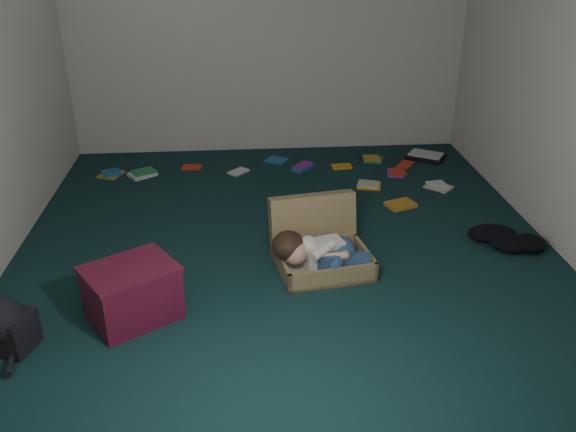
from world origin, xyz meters
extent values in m
plane|color=#0F2A2C|center=(0.00, 0.00, 0.00)|extent=(4.50, 4.50, 0.00)
plane|color=silver|center=(0.00, 2.25, 1.30)|extent=(4.50, 0.00, 4.50)
plane|color=silver|center=(0.00, -2.25, 1.30)|extent=(4.50, 0.00, 4.50)
cube|color=olive|center=(0.24, -0.34, 0.07)|extent=(0.70, 0.55, 0.14)
cube|color=beige|center=(0.24, -0.34, 0.04)|extent=(0.63, 0.49, 0.02)
cube|color=olive|center=(0.19, -0.05, 0.22)|extent=(0.65, 0.30, 0.46)
cube|color=white|center=(0.22, -0.36, 0.15)|extent=(0.30, 0.23, 0.20)
sphere|color=tan|center=(0.03, -0.42, 0.21)|extent=(0.17, 0.17, 0.17)
ellipsoid|color=black|center=(-0.02, -0.38, 0.24)|extent=(0.23, 0.24, 0.20)
ellipsoid|color=navy|center=(0.35, -0.33, 0.15)|extent=(0.21, 0.24, 0.20)
cube|color=navy|center=(0.30, -0.44, 0.15)|extent=(0.26, 0.22, 0.13)
cube|color=navy|center=(0.43, -0.43, 0.12)|extent=(0.23, 0.14, 0.10)
sphere|color=white|center=(0.51, -0.39, 0.11)|extent=(0.10, 0.10, 0.10)
sphere|color=white|center=(0.52, -0.45, 0.10)|extent=(0.09, 0.09, 0.09)
cylinder|color=tan|center=(0.29, -0.47, 0.20)|extent=(0.17, 0.08, 0.06)
cube|color=#521025|center=(-1.00, -0.79, 0.17)|extent=(0.63, 0.60, 0.33)
cube|color=#521025|center=(-1.00, -0.79, 0.35)|extent=(0.66, 0.62, 0.02)
cube|color=black|center=(1.59, 1.81, 0.02)|extent=(0.45, 0.42, 0.05)
cube|color=white|center=(1.59, 1.81, 0.05)|extent=(0.40, 0.37, 0.01)
cube|color=orange|center=(-1.57, 1.61, 0.01)|extent=(0.19, 0.14, 0.02)
cube|color=red|center=(-0.80, 1.75, 0.01)|extent=(0.24, 0.23, 0.02)
cube|color=white|center=(-0.34, 1.58, 0.01)|extent=(0.19, 0.22, 0.02)
cube|color=#1B6397|center=(0.30, 1.62, 0.01)|extent=(0.20, 0.23, 0.02)
cube|color=orange|center=(0.69, 1.63, 0.01)|extent=(0.24, 0.22, 0.02)
cube|color=#258845|center=(1.04, 1.79, 0.01)|extent=(0.20, 0.16, 0.02)
cube|color=purple|center=(1.18, 1.41, 0.01)|extent=(0.24, 0.23, 0.02)
cube|color=beige|center=(1.49, 1.05, 0.01)|extent=(0.18, 0.21, 0.02)
cube|color=orange|center=(1.04, 0.68, 0.01)|extent=(0.21, 0.23, 0.02)
cube|color=red|center=(1.33, 1.63, 0.01)|extent=(0.24, 0.21, 0.02)
cube|color=white|center=(-1.26, 1.57, 0.01)|extent=(0.21, 0.17, 0.02)
cube|color=#1B6397|center=(0.05, 1.87, 0.01)|extent=(0.23, 0.24, 0.02)
cube|color=orange|center=(0.86, 1.14, 0.01)|extent=(0.16, 0.20, 0.02)
camera|label=1|loc=(-0.32, -3.97, 2.21)|focal=38.00mm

